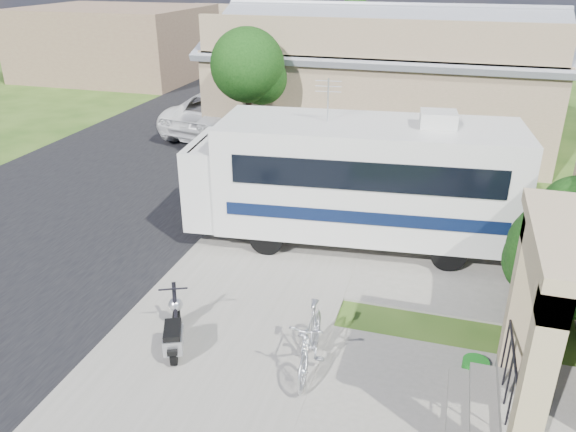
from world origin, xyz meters
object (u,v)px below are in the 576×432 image
(shrub, at_px, (570,248))
(van, at_px, (276,76))
(pickup_truck, at_px, (229,110))
(garden_hose, at_px, (475,367))
(scooter, at_px, (174,331))
(motorhome, at_px, (355,177))
(bicycle, at_px, (310,343))

(shrub, height_order, van, shrub)
(pickup_truck, distance_m, garden_hose, 16.01)
(pickup_truck, height_order, van, van)
(shrub, xyz_separation_m, pickup_truck, (-11.20, 10.53, -0.63))
(shrub, distance_m, garden_hose, 3.05)
(scooter, relative_size, van, 0.23)
(motorhome, xyz_separation_m, garden_hose, (2.95, -4.29, -1.61))
(shrub, xyz_separation_m, bicycle, (-4.28, -2.98, -0.94))
(pickup_truck, bearing_deg, garden_hose, 137.43)
(motorhome, height_order, van, motorhome)
(scooter, distance_m, bicycle, 2.46)
(shrub, bearing_deg, garden_hose, -124.89)
(scooter, height_order, van, van)
(motorhome, xyz_separation_m, van, (-7.07, 15.89, -0.80))
(bicycle, relative_size, pickup_truck, 0.30)
(motorhome, relative_size, scooter, 5.62)
(scooter, relative_size, bicycle, 0.75)
(shrub, relative_size, garden_hose, 6.66)
(motorhome, relative_size, garden_hose, 18.03)
(shrub, relative_size, bicycle, 1.55)
(shrub, distance_m, scooter, 7.51)
(motorhome, relative_size, bicycle, 4.19)
(shrub, distance_m, bicycle, 5.29)
(motorhome, bearing_deg, scooter, -119.13)
(bicycle, bearing_deg, motorhome, 89.15)
(scooter, xyz_separation_m, bicycle, (2.45, 0.19, 0.13))
(motorhome, distance_m, shrub, 4.96)
(motorhome, distance_m, bicycle, 5.18)
(scooter, height_order, bicycle, bicycle)
(motorhome, bearing_deg, bicycle, -93.58)
(pickup_truck, relative_size, van, 1.01)
(motorhome, height_order, bicycle, motorhome)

